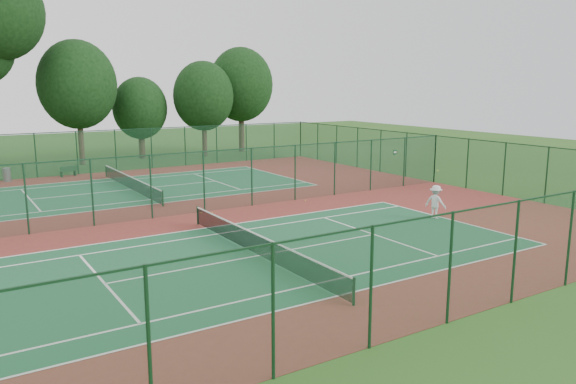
% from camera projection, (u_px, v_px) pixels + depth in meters
% --- Properties ---
extents(ground, '(120.00, 120.00, 0.00)m').
position_uv_depth(ground, '(179.00, 215.00, 31.23)').
color(ground, '#28541A').
rests_on(ground, ground).
extents(red_pad, '(40.00, 36.00, 0.01)m').
position_uv_depth(red_pad, '(179.00, 215.00, 31.23)').
color(red_pad, maroon).
rests_on(red_pad, ground).
extents(court_near, '(23.77, 10.97, 0.01)m').
position_uv_depth(court_near, '(258.00, 256.00, 23.75)').
color(court_near, '#1B5833').
rests_on(court_near, red_pad).
extents(court_far, '(23.77, 10.97, 0.01)m').
position_uv_depth(court_far, '(131.00, 190.00, 38.71)').
color(court_far, '#1E6039').
rests_on(court_far, red_pad).
extents(fence_north, '(40.00, 0.09, 3.50)m').
position_uv_depth(fence_north, '(97.00, 151.00, 45.85)').
color(fence_north, '#194C2F').
rests_on(fence_north, ground).
extents(fence_south, '(40.00, 0.09, 3.50)m').
position_uv_depth(fence_south, '(412.00, 277.00, 15.95)').
color(fence_south, '#184827').
rests_on(fence_south, ground).
extents(fence_east, '(0.09, 36.00, 3.50)m').
position_uv_depth(fence_east, '(435.00, 159.00, 41.38)').
color(fence_east, '#194D34').
rests_on(fence_east, ground).
extents(fence_divider, '(40.00, 0.09, 3.50)m').
position_uv_depth(fence_divider, '(178.00, 184.00, 30.90)').
color(fence_divider, '#16432B').
rests_on(fence_divider, ground).
extents(tennis_net_near, '(0.10, 12.90, 0.97)m').
position_uv_depth(tennis_net_near, '(258.00, 244.00, 23.65)').
color(tennis_net_near, '#12311D').
rests_on(tennis_net_near, ground).
extents(tennis_net_far, '(0.10, 12.90, 0.97)m').
position_uv_depth(tennis_net_far, '(130.00, 182.00, 38.61)').
color(tennis_net_far, '#163C1E').
rests_on(tennis_net_far, ground).
extents(player_near, '(1.00, 1.33, 1.82)m').
position_uv_depth(player_near, '(436.00, 202.00, 30.19)').
color(player_near, silver).
rests_on(player_near, court_near).
extents(trash_bin, '(0.73, 0.73, 1.02)m').
position_uv_depth(trash_bin, '(7.00, 175.00, 41.85)').
color(trash_bin, slate).
rests_on(trash_bin, red_pad).
extents(bench, '(1.42, 0.71, 0.84)m').
position_uv_depth(bench, '(68.00, 171.00, 44.17)').
color(bench, '#13371A').
rests_on(bench, red_pad).
extents(stray_ball_a, '(0.06, 0.06, 0.06)m').
position_uv_depth(stray_ball_a, '(212.00, 212.00, 31.65)').
color(stray_ball_a, '#B7CF30').
rests_on(stray_ball_a, red_pad).
extents(stray_ball_b, '(0.07, 0.07, 0.07)m').
position_uv_depth(stray_ball_b, '(305.00, 200.00, 34.97)').
color(stray_ball_b, '#D5EE37').
rests_on(stray_ball_b, red_pad).
extents(stray_ball_c, '(0.07, 0.07, 0.07)m').
position_uv_depth(stray_ball_c, '(201.00, 213.00, 31.56)').
color(stray_ball_c, '#B6C82E').
rests_on(stray_ball_c, red_pad).
extents(evergreen_row, '(39.00, 5.00, 12.00)m').
position_uv_depth(evergreen_row, '(87.00, 163.00, 51.64)').
color(evergreen_row, black).
rests_on(evergreen_row, ground).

